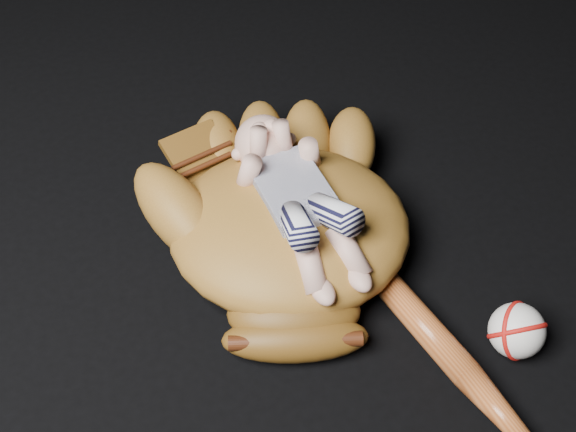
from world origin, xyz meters
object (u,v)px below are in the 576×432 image
(baseball_glove, at_px, (289,219))
(baseball_bat, at_px, (480,390))
(newborn_baby, at_px, (301,201))
(baseball, at_px, (517,331))

(baseball_glove, xyz_separation_m, baseball_bat, (0.20, -0.29, -0.06))
(baseball_glove, bearing_deg, newborn_baby, -26.50)
(newborn_baby, relative_size, baseball_bat, 0.74)
(baseball, bearing_deg, baseball_glove, 141.66)
(baseball_glove, distance_m, baseball_bat, 0.36)
(baseball_bat, relative_size, baseball, 5.86)
(baseball_glove, xyz_separation_m, baseball, (0.28, -0.22, -0.04))
(baseball_glove, distance_m, baseball, 0.36)
(baseball_glove, bearing_deg, baseball, -31.01)
(newborn_baby, xyz_separation_m, baseball_bat, (0.19, -0.28, -0.11))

